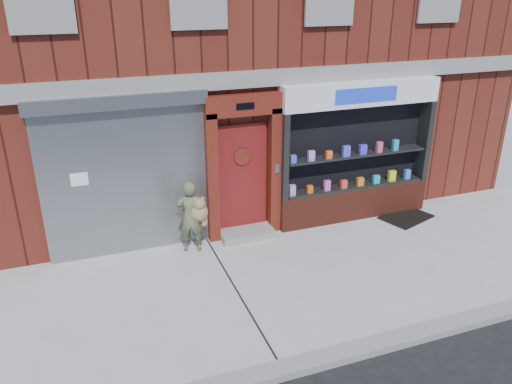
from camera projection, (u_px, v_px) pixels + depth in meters
ground at (317, 271)px, 8.98m from camera, size 80.00×80.00×0.00m
curb at (385, 343)px, 7.09m from camera, size 60.00×0.30×0.12m
building at (218, 18)px, 12.63m from camera, size 12.00×8.16×8.00m
shutter_bay at (125, 167)px, 9.03m from camera, size 3.10×0.30×3.04m
red_door_bay at (243, 167)px, 9.79m from camera, size 1.52×0.58×2.90m
pharmacy_bay at (356, 158)px, 10.58m from camera, size 3.50×0.41×3.00m
woman at (192, 216)px, 9.42m from camera, size 0.63×0.47×1.42m
doormat at (406, 217)px, 11.04m from camera, size 1.27×1.07×0.03m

